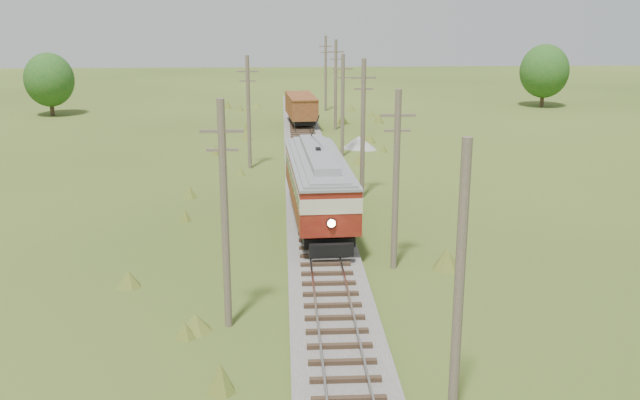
{
  "coord_description": "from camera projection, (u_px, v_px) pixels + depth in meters",
  "views": [
    {
      "loc": [
        -1.98,
        -14.01,
        12.34
      ],
      "look_at": [
        0.0,
        22.75,
        2.14
      ],
      "focal_mm": 40.0,
      "sensor_mm": 36.0,
      "label": 1
    }
  ],
  "objects": [
    {
      "name": "utility_pole_r_5",
      "position": [
        336.0,
        84.0,
        70.68
      ],
      "size": [
        1.6,
        0.3,
        8.9
      ],
      "color": "brown",
      "rests_on": "ground"
    },
    {
      "name": "tree_mid_a",
      "position": [
        49.0,
        80.0,
        79.79
      ],
      "size": [
        5.46,
        5.46,
        7.03
      ],
      "color": "#38281C",
      "rests_on": "ground"
    },
    {
      "name": "utility_pole_l_a",
      "position": [
        225.0,
        214.0,
        26.98
      ],
      "size": [
        1.6,
        0.3,
        9.0
      ],
      "color": "brown",
      "rests_on": "ground"
    },
    {
      "name": "utility_pole_r_3",
      "position": [
        363.0,
        128.0,
        45.64
      ],
      "size": [
        1.6,
        0.3,
        9.0
      ],
      "color": "brown",
      "rests_on": "ground"
    },
    {
      "name": "railbed_main",
      "position": [
        311.0,
        184.0,
        49.55
      ],
      "size": [
        3.6,
        96.0,
        0.57
      ],
      "color": "#605B54",
      "rests_on": "ground"
    },
    {
      "name": "utility_pole_l_b",
      "position": [
        249.0,
        111.0,
        53.96
      ],
      "size": [
        1.6,
        0.3,
        8.6
      ],
      "color": "brown",
      "rests_on": "ground"
    },
    {
      "name": "utility_pole_r_4",
      "position": [
        343.0,
        104.0,
        58.22
      ],
      "size": [
        1.6,
        0.3,
        8.4
      ],
      "color": "brown",
      "rests_on": "ground"
    },
    {
      "name": "utility_pole_r_2",
      "position": [
        396.0,
        179.0,
        33.19
      ],
      "size": [
        1.6,
        0.3,
        8.6
      ],
      "color": "brown",
      "rests_on": "ground"
    },
    {
      "name": "streetcar",
      "position": [
        318.0,
        181.0,
        39.81
      ],
      "size": [
        3.62,
        13.14,
        5.97
      ],
      "rotation": [
        0.0,
        0.0,
        0.05
      ],
      "color": "black",
      "rests_on": "ground"
    },
    {
      "name": "utility_pole_r_6",
      "position": [
        326.0,
        73.0,
        83.21
      ],
      "size": [
        1.6,
        0.3,
        8.7
      ],
      "color": "brown",
      "rests_on": "ground"
    },
    {
      "name": "utility_pole_r_1",
      "position": [
        459.0,
        286.0,
        20.68
      ],
      "size": [
        0.3,
        0.3,
        8.8
      ],
      "color": "brown",
      "rests_on": "ground"
    },
    {
      "name": "gondola",
      "position": [
        301.0,
        107.0,
        73.05
      ],
      "size": [
        3.29,
        8.26,
        2.68
      ],
      "rotation": [
        0.0,
        0.0,
        0.08
      ],
      "color": "black",
      "rests_on": "ground"
    },
    {
      "name": "tree_mid_b",
      "position": [
        544.0,
        71.0,
        86.56
      ],
      "size": [
        5.88,
        5.88,
        7.57
      ],
      "color": "#38281C",
      "rests_on": "ground"
    },
    {
      "name": "gravel_pile",
      "position": [
        360.0,
        143.0,
        62.56
      ],
      "size": [
        2.88,
        3.05,
        1.05
      ],
      "color": "gray",
      "rests_on": "ground"
    }
  ]
}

